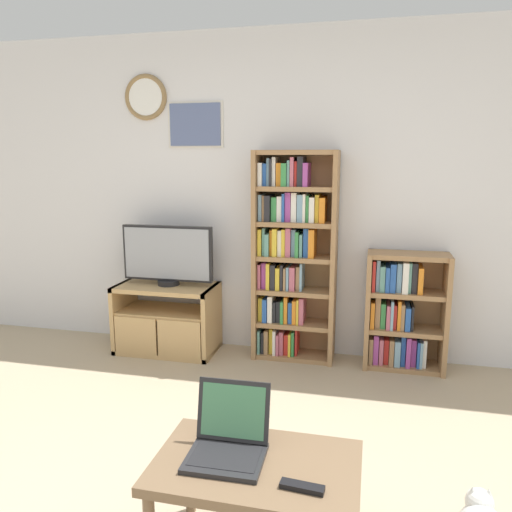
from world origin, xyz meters
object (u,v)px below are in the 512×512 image
bookshelf_tall (291,255)px  remote_near_laptop (302,487)px  coffee_table (256,475)px  bookshelf_short (401,312)px  laptop (229,438)px  tv_stand (167,318)px  television (168,255)px

bookshelf_tall → remote_near_laptop: (0.42, -2.26, -0.40)m
bookshelf_tall → coffee_table: size_ratio=2.07×
bookshelf_tall → coffee_table: (0.22, -2.14, -0.47)m
bookshelf_short → laptop: bookshelf_short is taller
bookshelf_short → laptop: (-0.76, -2.09, 0.07)m
bookshelf_short → laptop: bearing=-110.0°
bookshelf_tall → bookshelf_short: bearing=-0.5°
tv_stand → remote_near_laptop: bearing=-56.0°
television → remote_near_laptop: bearing=-56.7°
bookshelf_short → coffee_table: 2.23m
television → remote_near_laptop: television is taller
television → bookshelf_tall: bookshelf_tall is taller
television → bookshelf_tall: 1.01m
coffee_table → bookshelf_tall: bearing=95.9°
coffee_table → laptop: laptop is taller
remote_near_laptop → television: bearing=-141.8°
tv_stand → remote_near_laptop: size_ratio=5.06×
television → bookshelf_short: (1.87, 0.09, -0.38)m
bookshelf_short → remote_near_laptop: bearing=-101.2°
bookshelf_short → tv_stand: bearing=-176.5°
coffee_table → remote_near_laptop: size_ratio=4.92×
remote_near_laptop → coffee_table: bearing=-116.7°
tv_stand → television: 0.53m
laptop → television: bearing=117.5°
bookshelf_tall → tv_stand: bearing=-173.2°
tv_stand → bookshelf_short: 1.89m
bookshelf_short → remote_near_laptop: size_ratio=5.54×
tv_stand → laptop: (1.12, -1.98, 0.22)m
coffee_table → remote_near_laptop: bearing=-31.6°
laptop → remote_near_laptop: 0.36m
bookshelf_tall → remote_near_laptop: bearing=-79.6°
laptop → remote_near_laptop: laptop is taller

